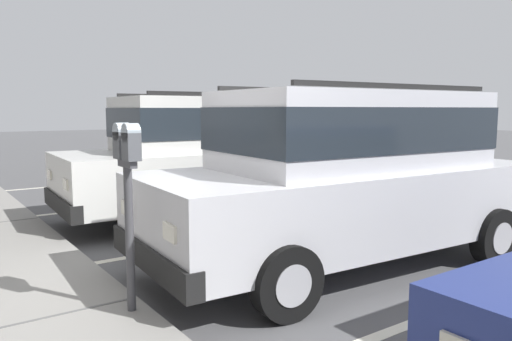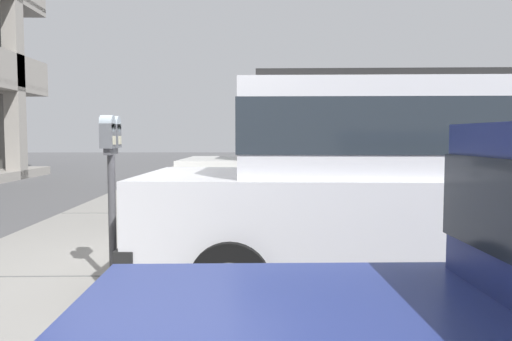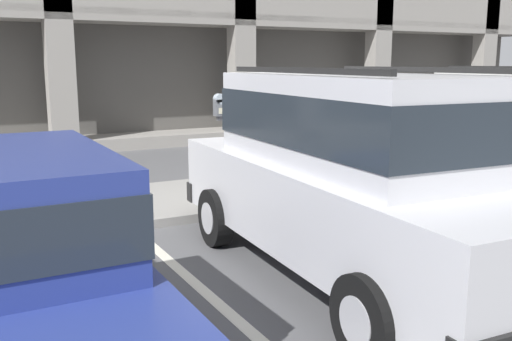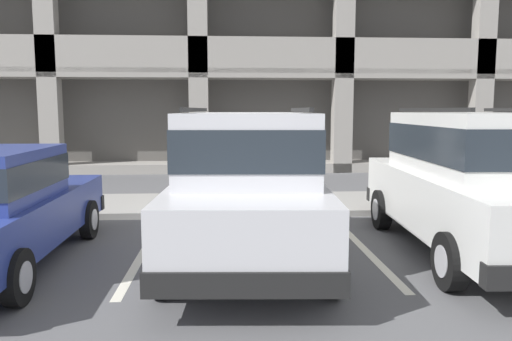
{
  "view_description": "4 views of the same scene",
  "coord_description": "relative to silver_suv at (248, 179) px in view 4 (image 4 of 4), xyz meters",
  "views": [
    {
      "loc": [
        -4.1,
        1.79,
        1.78
      ],
      "look_at": [
        -0.21,
        -0.94,
        1.2
      ],
      "focal_mm": 35.0,
      "sensor_mm": 36.0,
      "label": 1
    },
    {
      "loc": [
        -4.82,
        -0.87,
        1.49
      ],
      "look_at": [
        0.1,
        -0.98,
        1.15
      ],
      "focal_mm": 35.0,
      "sensor_mm": 36.0,
      "label": 2
    },
    {
      "loc": [
        -3.52,
        -6.53,
        2.08
      ],
      "look_at": [
        -0.37,
        -0.71,
        0.82
      ],
      "focal_mm": 40.0,
      "sensor_mm": 36.0,
      "label": 3
    },
    {
      "loc": [
        -0.43,
        -8.91,
        2.01
      ],
      "look_at": [
        0.09,
        -0.74,
        1.01
      ],
      "focal_mm": 35.0,
      "sensor_mm": 36.0,
      "label": 4
    }
  ],
  "objects": [
    {
      "name": "silver_suv",
      "position": [
        0.0,
        0.0,
        0.0
      ],
      "size": [
        2.21,
        4.88,
        2.03
      ],
      "rotation": [
        0.0,
        0.0,
        -0.06
      ],
      "color": "silver",
      "rests_on": "ground_plane"
    },
    {
      "name": "parking_stall_lines",
      "position": [
        1.7,
        0.88,
        -1.08
      ],
      "size": [
        12.83,
        4.8,
        0.01
      ],
      "color": "silver",
      "rests_on": "ground_plane"
    },
    {
      "name": "dark_hatchback",
      "position": [
        3.16,
        0.0,
        0.0
      ],
      "size": [
        2.18,
        4.87,
        2.03
      ],
      "rotation": [
        0.0,
        0.0,
        -0.05
      ],
      "color": "silver",
      "rests_on": "ground_plane"
    },
    {
      "name": "sidewalk",
      "position": [
        0.11,
        3.58,
        -1.03
      ],
      "size": [
        40.0,
        2.2,
        0.12
      ],
      "color": "gray",
      "rests_on": "ground_plane"
    },
    {
      "name": "ground_plane",
      "position": [
        0.11,
        2.28,
        -1.14
      ],
      "size": [
        80.0,
        80.0,
        0.1
      ],
      "color": "#565659"
    },
    {
      "name": "parking_meter_near",
      "position": [
        -0.14,
        2.63,
        0.19
      ],
      "size": [
        0.35,
        0.12,
        1.55
      ],
      "color": "#47474C",
      "rests_on": "sidewalk"
    }
  ]
}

